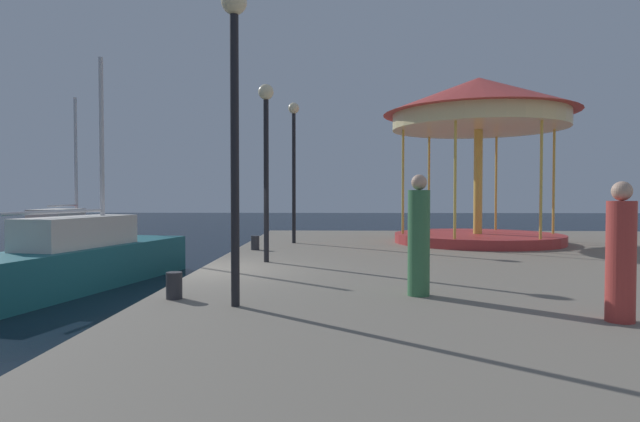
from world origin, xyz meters
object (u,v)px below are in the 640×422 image
Objects in this scene: person_far_corner at (419,239)px; sailboat_red at (64,238)px; bollard_south at (255,243)px; person_mid_promenade at (621,256)px; lamp_post_near_edge at (234,91)px; sailboat_teal at (82,260)px; lamp_post_mid_promenade at (266,140)px; carousel at (479,120)px; lamp_post_far_end at (294,148)px; bollard_north at (174,285)px.

sailboat_red is at bearing 135.00° from person_far_corner.
person_mid_promenade is at bearing -55.51° from bollard_south.
lamp_post_near_edge reaches higher than bollard_south.
lamp_post_mid_promenade is at bearing -11.86° from sailboat_teal.
sailboat_red is (-3.86, 6.55, 0.02)m from sailboat_teal.
bollard_south is (4.18, 1.72, 0.29)m from sailboat_teal.
carousel is at bearing 69.87° from person_far_corner.
lamp_post_near_edge is at bearing -90.33° from lamp_post_far_end.
lamp_post_near_edge is 3.02m from bollard_north.
lamp_post_mid_promenade is 4.92m from lamp_post_far_end.
sailboat_red is 1.01× the size of carousel.
sailboat_red is 15.72m from carousel.
lamp_post_far_end is at bearing 37.23° from sailboat_teal.
lamp_post_far_end is 2.64× the size of person_mid_promenade.
bollard_south is (8.04, -4.84, 0.27)m from sailboat_red.
bollard_north is at bearing -53.32° from sailboat_teal.
sailboat_teal is 12.56m from carousel.
sailboat_red reaches higher than lamp_post_mid_promenade.
lamp_post_far_end reaches higher than bollard_south.
lamp_post_near_edge is (8.93, -12.48, 3.07)m from sailboat_red.
carousel reaches higher than bollard_north.
sailboat_red is 1.37× the size of lamp_post_far_end.
carousel is 15.46× the size of bollard_north.
lamp_post_mid_promenade is (8.72, -7.57, 2.91)m from sailboat_red.
person_mid_promenade is at bearing -12.10° from bollard_north.
bollard_south is at bearing 103.95° from lamp_post_mid_promenade.
lamp_post_far_end is 11.39× the size of bollard_south.
lamp_post_mid_promenade is 7.90m from person_mid_promenade.
lamp_post_far_end is 9.59m from person_far_corner.
carousel is (14.99, -2.41, 4.08)m from sailboat_red.
sailboat_red is at bearing 163.49° from lamp_post_far_end.
bollard_south is at bearing 124.49° from person_mid_promenade.
person_far_corner is at bearing 143.46° from person_mid_promenade.
sailboat_red is 1.52× the size of lamp_post_mid_promenade.
sailboat_red reaches higher than person_far_corner.
bollard_south is at bearing -160.77° from carousel.
bollard_north is at bearing -96.58° from lamp_post_far_end.
lamp_post_mid_promenade is (4.86, -1.02, 2.93)m from sailboat_teal.
bollard_north is (-1.07, -9.32, -2.89)m from lamp_post_far_end.
sailboat_teal is 7.61m from sailboat_red.
lamp_post_mid_promenade is 10.30× the size of bollard_south.
bollard_south is (-0.68, 2.74, -2.63)m from lamp_post_mid_promenade.
person_mid_promenade is (4.84, -10.59, -2.28)m from lamp_post_far_end.
person_far_corner reaches higher than bollard_north.
person_far_corner reaches higher than person_mid_promenade.
sailboat_red is 9.39m from bollard_south.
person_mid_promenade is at bearing -48.06° from lamp_post_mid_promenade.
lamp_post_mid_promenade is at bearing 92.38° from lamp_post_near_edge.
lamp_post_mid_promenade is 0.91× the size of lamp_post_far_end.
carousel reaches higher than person_far_corner.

